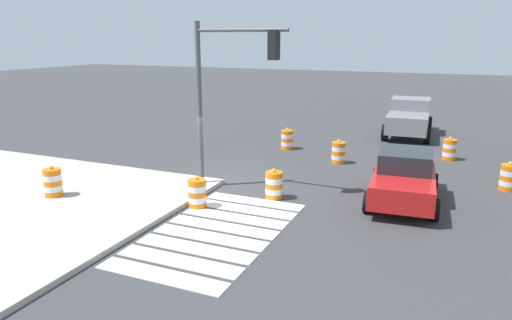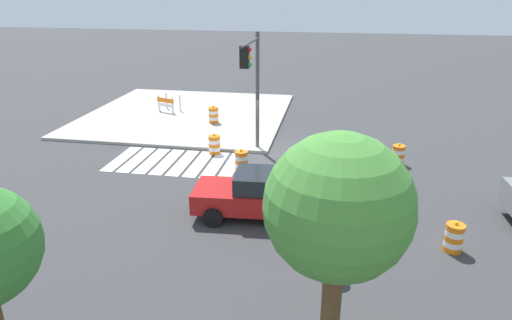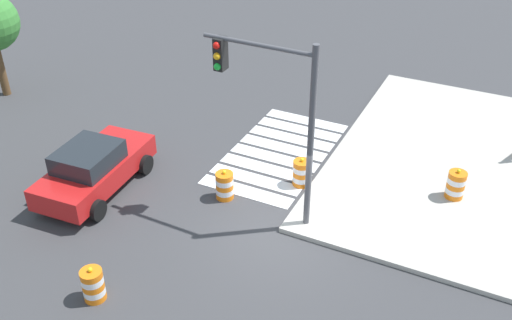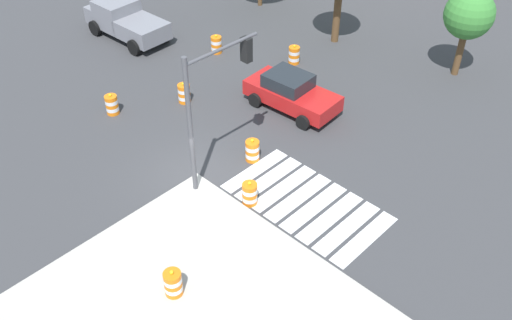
{
  "view_description": "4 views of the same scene",
  "coord_description": "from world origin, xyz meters",
  "px_view_note": "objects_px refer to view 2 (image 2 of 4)",
  "views": [
    {
      "loc": [
        14.38,
        7.44,
        5.12
      ],
      "look_at": [
        1.32,
        1.81,
        1.38
      ],
      "focal_mm": 32.74,
      "sensor_mm": 36.0,
      "label": 1
    },
    {
      "loc": [
        -3.04,
        20.22,
        7.63
      ],
      "look_at": [
        -0.01,
        3.21,
        0.93
      ],
      "focal_mm": 31.89,
      "sensor_mm": 36.0,
      "label": 2
    },
    {
      "loc": [
        -12.07,
        -5.17,
        10.84
      ],
      "look_at": [
        0.72,
        1.09,
        1.77
      ],
      "focal_mm": 40.72,
      "sensor_mm": 36.0,
      "label": 3
    },
    {
      "loc": [
        13.24,
        -10.37,
        14.24
      ],
      "look_at": [
        1.96,
        1.25,
        1.18
      ],
      "focal_mm": 39.59,
      "sensor_mm": 36.0,
      "label": 4
    }
  ],
  "objects_px": {
    "traffic_barrel_lane_center": "(241,161)",
    "traffic_barrel_on_sidewalk": "(214,115)",
    "traffic_barrel_median_far": "(454,238)",
    "construction_barricade": "(167,103)",
    "sports_car": "(258,194)",
    "street_tree_streetside_near": "(338,209)",
    "traffic_barrel_near_corner": "(214,145)",
    "traffic_light_pole": "(253,75)",
    "traffic_barrel_crosswalk_end": "(398,155)",
    "traffic_barrel_far_curb": "(330,262)",
    "traffic_barrel_median_near": "(365,177)"
  },
  "relations": [
    {
      "from": "traffic_barrel_crosswalk_end",
      "to": "traffic_barrel_lane_center",
      "type": "xyz_separation_m",
      "value": [
        6.81,
        1.97,
        0.0
      ]
    },
    {
      "from": "traffic_barrel_near_corner",
      "to": "traffic_barrel_crosswalk_end",
      "type": "bearing_deg",
      "value": -179.39
    },
    {
      "from": "traffic_barrel_far_curb",
      "to": "traffic_barrel_crosswalk_end",
      "type": "bearing_deg",
      "value": -107.11
    },
    {
      "from": "construction_barricade",
      "to": "traffic_barrel_median_far",
      "type": "bearing_deg",
      "value": 136.37
    },
    {
      "from": "traffic_barrel_median_far",
      "to": "sports_car",
      "type": "bearing_deg",
      "value": -11.03
    },
    {
      "from": "traffic_barrel_near_corner",
      "to": "traffic_barrel_lane_center",
      "type": "xyz_separation_m",
      "value": [
        -1.71,
        1.88,
        0.0
      ]
    },
    {
      "from": "traffic_barrel_crosswalk_end",
      "to": "traffic_light_pole",
      "type": "bearing_deg",
      "value": 2.45
    },
    {
      "from": "sports_car",
      "to": "traffic_light_pole",
      "type": "xyz_separation_m",
      "value": [
        1.2,
        -5.6,
        3.1
      ]
    },
    {
      "from": "sports_car",
      "to": "traffic_barrel_median_far",
      "type": "xyz_separation_m",
      "value": [
        -6.26,
        1.22,
        -0.36
      ]
    },
    {
      "from": "construction_barricade",
      "to": "traffic_barrel_crosswalk_end",
      "type": "bearing_deg",
      "value": 154.35
    },
    {
      "from": "traffic_barrel_lane_center",
      "to": "traffic_light_pole",
      "type": "height_order",
      "value": "traffic_light_pole"
    },
    {
      "from": "traffic_barrel_crosswalk_end",
      "to": "construction_barricade",
      "type": "bearing_deg",
      "value": -25.65
    },
    {
      "from": "sports_car",
      "to": "construction_barricade",
      "type": "height_order",
      "value": "sports_car"
    },
    {
      "from": "traffic_barrel_median_far",
      "to": "construction_barricade",
      "type": "distance_m",
      "value": 19.55
    },
    {
      "from": "traffic_barrel_near_corner",
      "to": "traffic_light_pole",
      "type": "bearing_deg",
      "value": 174.28
    },
    {
      "from": "traffic_barrel_crosswalk_end",
      "to": "traffic_barrel_lane_center",
      "type": "height_order",
      "value": "same"
    },
    {
      "from": "traffic_barrel_median_far",
      "to": "traffic_barrel_on_sidewalk",
      "type": "relative_size",
      "value": 1.0
    },
    {
      "from": "traffic_barrel_median_near",
      "to": "construction_barricade",
      "type": "bearing_deg",
      "value": -38.24
    },
    {
      "from": "traffic_barrel_near_corner",
      "to": "traffic_barrel_median_far",
      "type": "height_order",
      "value": "same"
    },
    {
      "from": "traffic_light_pole",
      "to": "traffic_barrel_median_near",
      "type": "bearing_deg",
      "value": 152.96
    },
    {
      "from": "construction_barricade",
      "to": "sports_car",
      "type": "bearing_deg",
      "value": 122.73
    },
    {
      "from": "traffic_barrel_far_curb",
      "to": "construction_barricade",
      "type": "xyz_separation_m",
      "value": [
        10.49,
        -15.47,
        0.27
      ]
    },
    {
      "from": "sports_car",
      "to": "traffic_barrel_crosswalk_end",
      "type": "height_order",
      "value": "sports_car"
    },
    {
      "from": "traffic_barrel_lane_center",
      "to": "traffic_barrel_on_sidewalk",
      "type": "xyz_separation_m",
      "value": [
        2.99,
        -6.49,
        0.15
      ]
    },
    {
      "from": "traffic_barrel_crosswalk_end",
      "to": "traffic_barrel_near_corner",
      "type": "bearing_deg",
      "value": 0.61
    },
    {
      "from": "traffic_barrel_near_corner",
      "to": "street_tree_streetside_near",
      "type": "bearing_deg",
      "value": 114.84
    },
    {
      "from": "traffic_barrel_median_far",
      "to": "traffic_barrel_on_sidewalk",
      "type": "height_order",
      "value": "traffic_barrel_on_sidewalk"
    },
    {
      "from": "traffic_barrel_median_far",
      "to": "street_tree_streetside_near",
      "type": "bearing_deg",
      "value": 55.95
    },
    {
      "from": "traffic_barrel_lane_center",
      "to": "traffic_light_pole",
      "type": "bearing_deg",
      "value": -96.93
    },
    {
      "from": "traffic_barrel_median_far",
      "to": "construction_barricade",
      "type": "bearing_deg",
      "value": -43.63
    },
    {
      "from": "traffic_barrel_far_curb",
      "to": "traffic_barrel_lane_center",
      "type": "relative_size",
      "value": 1.0
    },
    {
      "from": "traffic_barrel_lane_center",
      "to": "traffic_barrel_crosswalk_end",
      "type": "bearing_deg",
      "value": -163.82
    },
    {
      "from": "traffic_barrel_median_near",
      "to": "traffic_barrel_on_sidewalk",
      "type": "relative_size",
      "value": 1.0
    },
    {
      "from": "sports_car",
      "to": "construction_barricade",
      "type": "bearing_deg",
      "value": -57.27
    },
    {
      "from": "traffic_barrel_near_corner",
      "to": "street_tree_streetside_near",
      "type": "relative_size",
      "value": 0.19
    },
    {
      "from": "street_tree_streetside_near",
      "to": "sports_car",
      "type": "bearing_deg",
      "value": -68.31
    },
    {
      "from": "sports_car",
      "to": "traffic_barrel_crosswalk_end",
      "type": "relative_size",
      "value": 4.33
    },
    {
      "from": "construction_barricade",
      "to": "street_tree_streetside_near",
      "type": "bearing_deg",
      "value": 119.12
    },
    {
      "from": "sports_car",
      "to": "traffic_barrel_median_far",
      "type": "relative_size",
      "value": 4.33
    },
    {
      "from": "traffic_barrel_far_curb",
      "to": "traffic_barrel_median_far",
      "type": "bearing_deg",
      "value": -151.59
    },
    {
      "from": "traffic_barrel_crosswalk_end",
      "to": "traffic_barrel_median_near",
      "type": "height_order",
      "value": "same"
    },
    {
      "from": "sports_car",
      "to": "construction_barricade",
      "type": "xyz_separation_m",
      "value": [
        7.88,
        -12.26,
        -0.09
      ]
    },
    {
      "from": "sports_car",
      "to": "traffic_barrel_near_corner",
      "type": "xyz_separation_m",
      "value": [
        3.11,
        -5.8,
        -0.36
      ]
    },
    {
      "from": "traffic_light_pole",
      "to": "street_tree_streetside_near",
      "type": "distance_m",
      "value": 12.79
    },
    {
      "from": "traffic_barrel_median_near",
      "to": "traffic_barrel_median_far",
      "type": "height_order",
      "value": "same"
    },
    {
      "from": "sports_car",
      "to": "traffic_barrel_median_near",
      "type": "height_order",
      "value": "sports_car"
    },
    {
      "from": "traffic_barrel_crosswalk_end",
      "to": "construction_barricade",
      "type": "distance_m",
      "value": 14.74
    },
    {
      "from": "street_tree_streetside_near",
      "to": "traffic_barrel_near_corner",
      "type": "bearing_deg",
      "value": -65.16
    },
    {
      "from": "traffic_barrel_median_near",
      "to": "traffic_barrel_on_sidewalk",
      "type": "xyz_separation_m",
      "value": [
        8.22,
        -7.36,
        0.15
      ]
    },
    {
      "from": "sports_car",
      "to": "traffic_barrel_crosswalk_end",
      "type": "distance_m",
      "value": 8.0
    }
  ]
}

